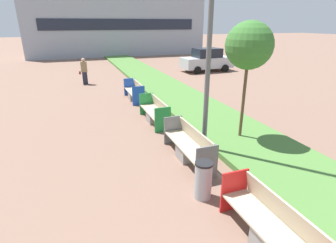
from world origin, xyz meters
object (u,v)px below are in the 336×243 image
at_px(bench_red_frame, 275,234).
at_px(sapling_tree_near, 249,46).
at_px(bench_blue_frame, 135,93).
at_px(parked_car_distant, 207,60).
at_px(bench_green_frame, 155,113).
at_px(pedestrian_walking, 84,71).
at_px(bench_grey_frame, 189,147).
at_px(litter_bin, 203,180).

bearing_deg(bench_red_frame, sapling_tree_near, 62.44).
height_order(bench_blue_frame, sapling_tree_near, sapling_tree_near).
xyz_separation_m(bench_red_frame, parked_car_distant, (7.64, 16.89, 0.54)).
relative_size(bench_green_frame, parked_car_distant, 0.52).
height_order(bench_red_frame, bench_blue_frame, same).
relative_size(bench_green_frame, pedestrian_walking, 1.31).
relative_size(sapling_tree_near, pedestrian_walking, 2.29).
bearing_deg(parked_car_distant, bench_green_frame, -129.16).
height_order(sapling_tree_near, pedestrian_walking, sapling_tree_near).
bearing_deg(bench_red_frame, bench_green_frame, 90.02).
distance_m(bench_red_frame, bench_green_frame, 6.88).
bearing_deg(bench_blue_frame, bench_green_frame, -89.97).
distance_m(bench_red_frame, pedestrian_walking, 15.32).
xyz_separation_m(bench_red_frame, bench_green_frame, (-0.00, 6.88, -0.01)).
bearing_deg(pedestrian_walking, bench_red_frame, -81.78).
xyz_separation_m(bench_green_frame, parked_car_distant, (7.64, 10.01, 0.54)).
relative_size(bench_red_frame, bench_blue_frame, 1.18).
bearing_deg(bench_grey_frame, bench_green_frame, 90.04).
height_order(bench_red_frame, litter_bin, bench_red_frame).
relative_size(bench_grey_frame, litter_bin, 2.64).
height_order(litter_bin, parked_car_distant, parked_car_distant).
xyz_separation_m(sapling_tree_near, pedestrian_walking, (-4.37, 10.98, -2.27)).
xyz_separation_m(bench_green_frame, litter_bin, (-0.45, -5.07, 0.08)).
distance_m(bench_blue_frame, sapling_tree_near, 7.14).
height_order(bench_red_frame, bench_green_frame, same).
distance_m(sapling_tree_near, parked_car_distant, 14.01).
height_order(bench_blue_frame, parked_car_distant, parked_car_distant).
bearing_deg(sapling_tree_near, bench_blue_frame, 109.38).
distance_m(bench_blue_frame, pedestrian_walking, 5.26).
xyz_separation_m(bench_grey_frame, bench_blue_frame, (-0.00, 6.81, -0.01)).
relative_size(bench_red_frame, litter_bin, 2.71).
distance_m(litter_bin, sapling_tree_near, 4.44).
height_order(bench_grey_frame, parked_car_distant, parked_car_distant).
xyz_separation_m(bench_red_frame, bench_blue_frame, (-0.00, 10.40, -0.01)).
height_order(litter_bin, pedestrian_walking, pedestrian_walking).
relative_size(bench_red_frame, bench_grey_frame, 1.03).
distance_m(bench_green_frame, bench_blue_frame, 3.52).
bearing_deg(bench_green_frame, bench_grey_frame, -89.96).
relative_size(bench_grey_frame, pedestrian_walking, 1.41).
height_order(bench_grey_frame, bench_blue_frame, same).
relative_size(bench_blue_frame, litter_bin, 2.30).
relative_size(bench_green_frame, litter_bin, 2.45).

